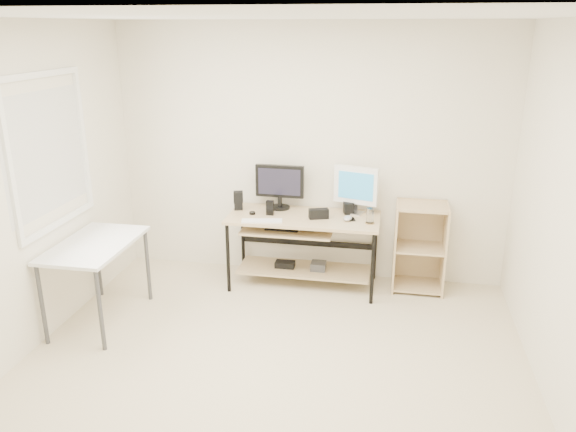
# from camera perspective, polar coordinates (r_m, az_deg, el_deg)

# --- Properties ---
(room) EXTENTS (4.01, 4.01, 2.62)m
(room) POSITION_cam_1_polar(r_m,az_deg,el_deg) (3.92, -4.06, 0.47)
(room) COLOR beige
(room) RESTS_ON ground
(desk) EXTENTS (1.50, 0.65, 0.75)m
(desk) POSITION_cam_1_polar(r_m,az_deg,el_deg) (5.65, 1.33, -2.01)
(desk) COLOR tan
(desk) RESTS_ON ground
(side_table) EXTENTS (0.60, 1.00, 0.75)m
(side_table) POSITION_cam_1_polar(r_m,az_deg,el_deg) (5.20, -19.01, -3.43)
(side_table) COLOR white
(side_table) RESTS_ON ground
(shelf_unit) EXTENTS (0.50, 0.40, 0.90)m
(shelf_unit) POSITION_cam_1_polar(r_m,az_deg,el_deg) (5.78, 13.19, -2.96)
(shelf_unit) COLOR tan
(shelf_unit) RESTS_ON ground
(black_monitor) EXTENTS (0.50, 0.21, 0.46)m
(black_monitor) POSITION_cam_1_polar(r_m,az_deg,el_deg) (5.73, -0.85, 3.27)
(black_monitor) COLOR black
(black_monitor) RESTS_ON desk
(white_imac) EXTENTS (0.45, 0.17, 0.48)m
(white_imac) POSITION_cam_1_polar(r_m,az_deg,el_deg) (5.61, 6.90, 2.97)
(white_imac) COLOR silver
(white_imac) RESTS_ON desk
(keyboard) EXTENTS (0.41, 0.18, 0.01)m
(keyboard) POSITION_cam_1_polar(r_m,az_deg,el_deg) (5.42, -2.67, -0.49)
(keyboard) COLOR white
(keyboard) RESTS_ON desk
(mouse) EXTENTS (0.10, 0.14, 0.04)m
(mouse) POSITION_cam_1_polar(r_m,az_deg,el_deg) (5.47, 6.08, -0.22)
(mouse) COLOR #BCBCC1
(mouse) RESTS_ON desk
(center_speaker) EXTENTS (0.21, 0.14, 0.09)m
(center_speaker) POSITION_cam_1_polar(r_m,az_deg,el_deg) (5.50, 3.13, 0.23)
(center_speaker) COLOR black
(center_speaker) RESTS_ON desk
(speaker_left) EXTENTS (0.11, 0.11, 0.19)m
(speaker_left) POSITION_cam_1_polar(r_m,az_deg,el_deg) (5.77, -5.06, 1.62)
(speaker_left) COLOR black
(speaker_left) RESTS_ON desk
(speaker_right) EXTENTS (0.12, 0.12, 0.12)m
(speaker_right) POSITION_cam_1_polar(r_m,az_deg,el_deg) (5.66, 6.18, 0.80)
(speaker_right) COLOR black
(speaker_right) RESTS_ON desk
(audio_controller) EXTENTS (0.08, 0.05, 0.15)m
(audio_controller) POSITION_cam_1_polar(r_m,az_deg,el_deg) (5.58, -1.84, 0.83)
(audio_controller) COLOR black
(audio_controller) RESTS_ON desk
(volume_puck) EXTENTS (0.08, 0.08, 0.03)m
(volume_puck) POSITION_cam_1_polar(r_m,az_deg,el_deg) (5.63, -3.65, 0.30)
(volume_puck) COLOR black
(volume_puck) RESTS_ON desk
(smartphone) EXTENTS (0.08, 0.12, 0.01)m
(smartphone) POSITION_cam_1_polar(r_m,az_deg,el_deg) (5.50, 6.48, -0.33)
(smartphone) COLOR black
(smartphone) RESTS_ON desk
(coaster) EXTENTS (0.11, 0.11, 0.01)m
(coaster) POSITION_cam_1_polar(r_m,az_deg,el_deg) (5.42, 8.31, -0.70)
(coaster) COLOR olive
(coaster) RESTS_ON desk
(drinking_glass) EXTENTS (0.08, 0.08, 0.14)m
(drinking_glass) POSITION_cam_1_polar(r_m,az_deg,el_deg) (5.40, 8.35, 0.05)
(drinking_glass) COLOR white
(drinking_glass) RESTS_ON coaster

